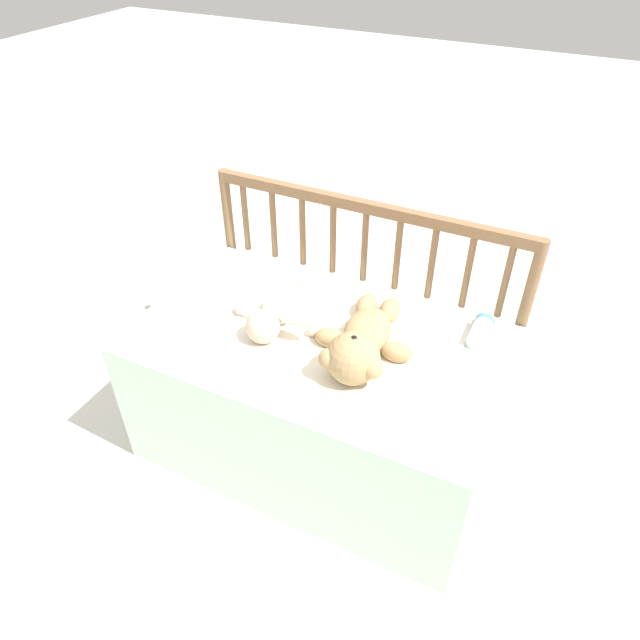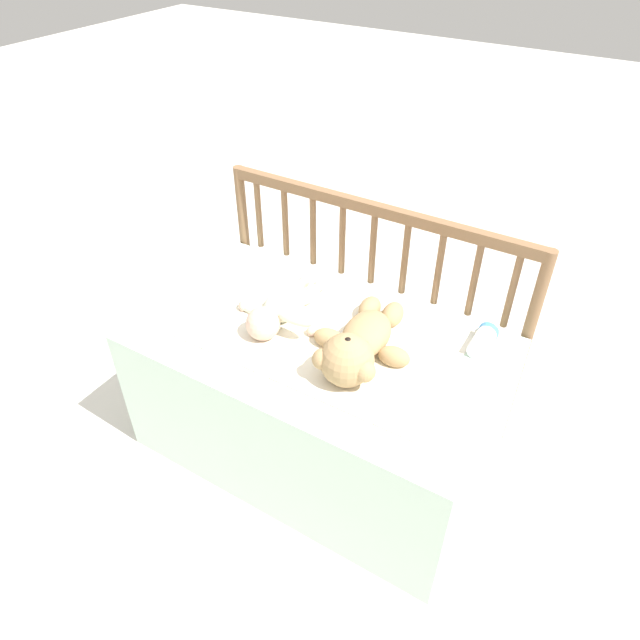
{
  "view_description": "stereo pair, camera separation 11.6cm",
  "coord_description": "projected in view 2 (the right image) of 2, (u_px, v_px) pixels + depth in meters",
  "views": [
    {
      "loc": [
        0.57,
        -1.16,
        1.58
      ],
      "look_at": [
        0.0,
        0.01,
        0.55
      ],
      "focal_mm": 32.0,
      "sensor_mm": 36.0,
      "label": 1
    },
    {
      "loc": [
        0.67,
        -1.1,
        1.58
      ],
      "look_at": [
        0.0,
        0.01,
        0.55
      ],
      "focal_mm": 32.0,
      "sensor_mm": 36.0,
      "label": 2
    }
  ],
  "objects": [
    {
      "name": "crib_mattress",
      "position": [
        318.0,
        395.0,
        1.84
      ],
      "size": [
        1.09,
        0.64,
        0.49
      ],
      "color": "silver",
      "rests_on": "ground_plane"
    },
    {
      "name": "baby",
      "position": [
        281.0,
        308.0,
        1.74
      ],
      "size": [
        0.3,
        0.35,
        0.1
      ],
      "color": "#EAEACC",
      "rests_on": "crib_mattress"
    },
    {
      "name": "blanket",
      "position": [
        329.0,
        331.0,
        1.71
      ],
      "size": [
        0.77,
        0.52,
        0.01
      ],
      "color": "silver",
      "rests_on": "crib_mattress"
    },
    {
      "name": "teddy_bear",
      "position": [
        358.0,
        345.0,
        1.58
      ],
      "size": [
        0.29,
        0.42,
        0.15
      ],
      "color": "tan",
      "rests_on": "crib_mattress"
    },
    {
      "name": "ground_plane",
      "position": [
        318.0,
        444.0,
        2.0
      ],
      "size": [
        12.0,
        12.0,
        0.0
      ],
      "primitive_type": "plane",
      "color": "silver"
    },
    {
      "name": "crib_rail",
      "position": [
        372.0,
        266.0,
        1.88
      ],
      "size": [
        1.09,
        0.04,
        0.78
      ],
      "color": "brown",
      "rests_on": "ground_plane"
    },
    {
      "name": "baby_bottle",
      "position": [
        484.0,
        338.0,
        1.65
      ],
      "size": [
        0.06,
        0.15,
        0.06
      ],
      "color": "white",
      "rests_on": "crib_mattress"
    }
  ]
}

